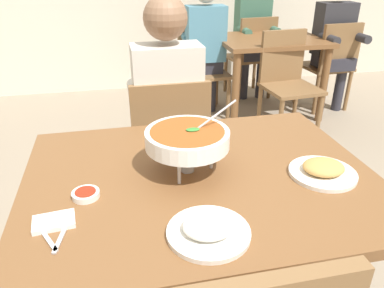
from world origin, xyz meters
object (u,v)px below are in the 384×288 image
rice_plate (209,229)px  chair_bg_left (331,62)px  curry_bowl (187,139)px  sauce_dish (86,194)px  patron_bg_left (335,37)px  dining_table_main (200,199)px  chair_bg_middle (201,64)px  dining_table_far (269,52)px  patron_bg_middle (205,41)px  appetizer_plate (323,170)px  patron_bg_right (253,30)px  chair_bg_corner (286,77)px  chair_bg_right (253,53)px  diner_main (167,103)px  chair_diner_main (169,144)px

rice_plate → chair_bg_left: size_ratio=0.27×
curry_bowl → sauce_dish: curry_bowl is taller
rice_plate → patron_bg_left: bearing=52.9°
dining_table_main → chair_bg_middle: size_ratio=1.40×
dining_table_main → dining_table_far: size_ratio=1.26×
dining_table_far → patron_bg_middle: (-0.63, 0.07, 0.12)m
patron_bg_left → chair_bg_left: bearing=-113.2°
patron_bg_left → patron_bg_middle: same height
appetizer_plate → patron_bg_left: 2.81m
dining_table_far → patron_bg_right: patron_bg_right is taller
patron_bg_left → patron_bg_middle: (-1.31, 0.09, 0.00)m
appetizer_plate → dining_table_far: bearing=71.3°
chair_bg_corner → patron_bg_middle: bearing=139.0°
sauce_dish → patron_bg_left: bearing=45.3°
chair_bg_corner → patron_bg_left: bearing=32.6°
curry_bowl → chair_bg_middle: (0.64, 2.42, -0.38)m
curry_bowl → chair_bg_right: (1.30, 2.74, -0.38)m
dining_table_main → dining_table_far: same height
dining_table_main → chair_bg_left: size_ratio=1.40×
rice_plate → chair_bg_corner: size_ratio=0.27×
rice_plate → patron_bg_right: patron_bg_right is taller
patron_bg_right → dining_table_far: bearing=-92.7°
chair_bg_middle → chair_bg_right: size_ratio=1.00×
diner_main → sauce_dish: size_ratio=14.56×
appetizer_plate → patron_bg_right: 3.05m
dining_table_main → dining_table_far: 2.62m
dining_table_main → rice_plate: size_ratio=5.24×
chair_bg_right → chair_bg_corner: size_ratio=1.00×
chair_diner_main → sauce_dish: chair_diner_main is taller
dining_table_far → chair_bg_corner: bearing=-92.1°
patron_bg_middle → rice_plate: bearing=-103.8°
chair_bg_right → patron_bg_right: (0.01, 0.06, 0.24)m
chair_bg_right → chair_bg_corner: bearing=-92.0°
chair_bg_right → chair_bg_corner: same height
curry_bowl → chair_bg_left: (1.94, 2.21, -0.38)m
chair_diner_main → sauce_dish: size_ratio=10.00×
chair_bg_left → sauce_dish: bearing=-134.9°
dining_table_main → patron_bg_middle: 2.46m
dining_table_far → rice_plate: bearing=-116.2°
diner_main → dining_table_main: bearing=-90.0°
sauce_dish → patron_bg_right: (1.67, 2.90, -0.03)m
dining_table_far → patron_bg_middle: patron_bg_middle is taller
appetizer_plate → chair_bg_left: (1.47, 2.35, -0.27)m
sauce_dish → chair_bg_right: (1.66, 2.84, -0.26)m
dining_table_far → curry_bowl: bearing=-119.4°
curry_bowl → appetizer_plate: bearing=-16.0°
rice_plate → chair_bg_middle: chair_bg_middle is taller
rice_plate → patron_bg_middle: bearing=76.2°
patron_bg_right → rice_plate: bearing=-112.7°
chair_diner_main → patron_bg_right: bearing=58.6°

